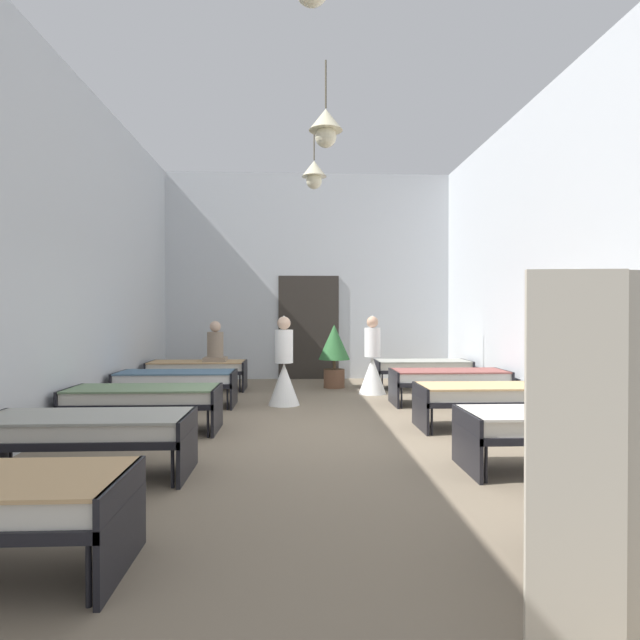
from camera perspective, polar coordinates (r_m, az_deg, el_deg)
The scene contains 14 objects.
ground_plane at distance 7.14m, azimuth -0.04°, elevation -11.97°, with size 7.20×11.74×0.10m, color #7A6B56.
room_shell at distance 8.39m, azimuth -0.48°, elevation 6.73°, with size 7.00×11.34×4.79m.
bed_left_row_1 at distance 5.52m, azimuth -23.50°, elevation -10.59°, with size 1.90×0.84×0.57m.
bed_right_row_1 at distance 5.78m, azimuth 24.21°, elevation -10.09°, with size 1.90×0.84×0.57m.
bed_left_row_2 at distance 7.31m, azimuth -18.15°, elevation -7.82°, with size 1.90×0.84×0.57m.
bed_right_row_2 at distance 7.50m, azimuth 17.57°, elevation -7.60°, with size 1.90×0.84×0.57m.
bed_left_row_3 at distance 9.13m, azimuth -14.95°, elevation -6.12°, with size 1.90×0.84×0.57m.
bed_right_row_3 at distance 9.29m, azimuth 13.49°, elevation -6.00°, with size 1.90×0.84×0.57m.
bed_left_row_4 at distance 10.99m, azimuth -12.84°, elevation -4.98°, with size 1.90×0.84×0.57m.
bed_right_row_4 at distance 11.12m, azimuth 10.75°, elevation -4.91°, with size 1.90×0.84×0.57m.
nurse_near_aisle at distance 10.26m, azimuth 5.57°, elevation -4.85°, with size 0.52×0.52×1.49m.
nurse_mid_aisle at distance 8.97m, azimuth -3.84°, elevation -5.64°, with size 0.52×0.52×1.49m.
patient_seated_primary at distance 10.89m, azimuth -11.03°, elevation -2.75°, with size 0.44×0.44×0.80m.
potted_plant at distance 11.04m, azimuth 1.51°, elevation -3.09°, with size 0.65×0.65×1.30m.
Camera 1 is at (-0.32, -6.96, 1.51)m, focal length 30.22 mm.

